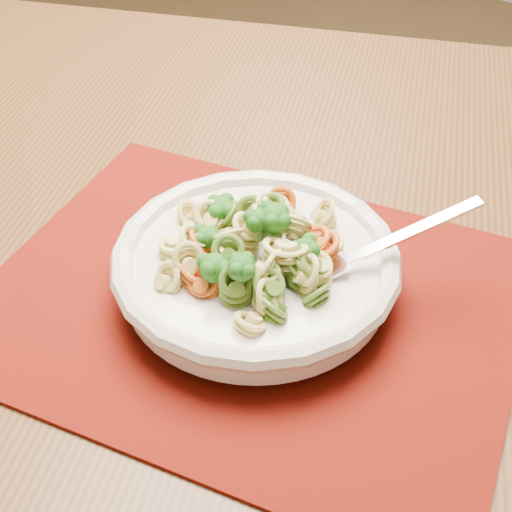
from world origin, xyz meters
The scene contains 5 objects.
dining_table centered at (0.44, -0.54, 0.64)m, with size 1.83×1.55×0.72m.
placemat centered at (0.41, -0.65, 0.72)m, with size 0.46×0.36×0.00m, color #611304.
pasta_bowl centered at (0.41, -0.63, 0.75)m, with size 0.25×0.25×0.05m.
pasta_broccoli_heap centered at (0.41, -0.63, 0.77)m, with size 0.22×0.22×0.06m, color tan, non-canonical shape.
fork centered at (0.47, -0.61, 0.77)m, with size 0.19×0.02×0.01m, color silver, non-canonical shape.
Camera 1 is at (0.69, -1.01, 1.17)m, focal length 50.00 mm.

